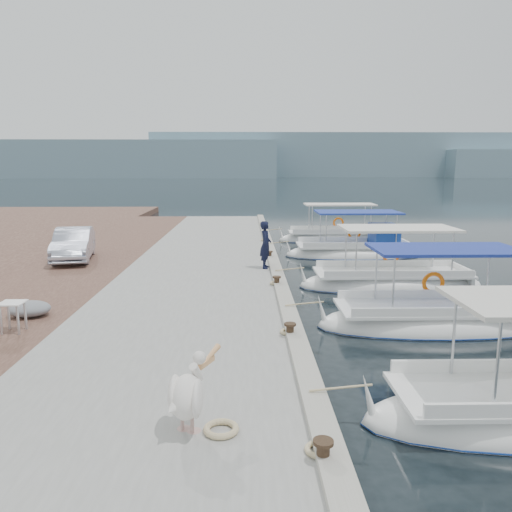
{
  "coord_description": "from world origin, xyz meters",
  "views": [
    {
      "loc": [
        -1.37,
        -14.54,
        4.39
      ],
      "look_at": [
        -1.0,
        3.23,
        1.2
      ],
      "focal_mm": 35.0,
      "sensor_mm": 36.0,
      "label": 1
    }
  ],
  "objects_px": {
    "fishing_caique_e": "(336,239)",
    "fisherman": "(266,245)",
    "fishing_caique_d": "(355,252)",
    "fishing_caique_b": "(435,323)",
    "pelican": "(188,394)",
    "fishing_caique_c": "(391,284)",
    "parked_car": "(74,244)"
  },
  "relations": [
    {
      "from": "fishing_caique_e",
      "to": "fisherman",
      "type": "distance_m",
      "value": 11.42
    },
    {
      "from": "fishing_caique_d",
      "to": "pelican",
      "type": "height_order",
      "value": "fishing_caique_d"
    },
    {
      "from": "fishing_caique_b",
      "to": "fisherman",
      "type": "distance_m",
      "value": 7.48
    },
    {
      "from": "fishing_caique_b",
      "to": "fishing_caique_e",
      "type": "height_order",
      "value": "same"
    },
    {
      "from": "pelican",
      "to": "fisherman",
      "type": "bearing_deg",
      "value": 82.32
    },
    {
      "from": "fishing_caique_e",
      "to": "fishing_caique_d",
      "type": "bearing_deg",
      "value": -89.38
    },
    {
      "from": "fishing_caique_b",
      "to": "parked_car",
      "type": "relative_size",
      "value": 1.61
    },
    {
      "from": "pelican",
      "to": "parked_car",
      "type": "height_order",
      "value": "parked_car"
    },
    {
      "from": "fishing_caique_d",
      "to": "parked_car",
      "type": "height_order",
      "value": "fishing_caique_d"
    },
    {
      "from": "fishing_caique_e",
      "to": "parked_car",
      "type": "height_order",
      "value": "fishing_caique_e"
    },
    {
      "from": "fisherman",
      "to": "parked_car",
      "type": "height_order",
      "value": "fisherman"
    },
    {
      "from": "pelican",
      "to": "fishing_caique_e",
      "type": "bearing_deg",
      "value": 74.45
    },
    {
      "from": "fishing_caique_b",
      "to": "parked_car",
      "type": "bearing_deg",
      "value": 148.26
    },
    {
      "from": "fishing_caique_e",
      "to": "fisherman",
      "type": "bearing_deg",
      "value": -114.02
    },
    {
      "from": "fishing_caique_e",
      "to": "fisherman",
      "type": "relative_size",
      "value": 3.74
    },
    {
      "from": "fishing_caique_c",
      "to": "fishing_caique_d",
      "type": "height_order",
      "value": "same"
    },
    {
      "from": "fishing_caique_b",
      "to": "fishing_caique_e",
      "type": "distance_m",
      "value": 16.2
    },
    {
      "from": "fishing_caique_b",
      "to": "fisherman",
      "type": "bearing_deg",
      "value": 127.49
    },
    {
      "from": "fishing_caique_d",
      "to": "fisherman",
      "type": "distance_m",
      "value": 7.17
    },
    {
      "from": "fishing_caique_b",
      "to": "fishing_caique_c",
      "type": "bearing_deg",
      "value": 88.73
    },
    {
      "from": "parked_car",
      "to": "fishing_caique_e",
      "type": "bearing_deg",
      "value": 22.14
    },
    {
      "from": "fishing_caique_b",
      "to": "fishing_caique_c",
      "type": "height_order",
      "value": "same"
    },
    {
      "from": "fishing_caique_e",
      "to": "parked_car",
      "type": "xyz_separation_m",
      "value": [
        -12.65,
        -8.47,
        1.05
      ]
    },
    {
      "from": "fishing_caique_e",
      "to": "pelican",
      "type": "distance_m",
      "value": 23.33
    },
    {
      "from": "fishing_caique_b",
      "to": "fishing_caique_d",
      "type": "distance_m",
      "value": 11.15
    },
    {
      "from": "parked_car",
      "to": "fishing_caique_d",
      "type": "bearing_deg",
      "value": 3.35
    },
    {
      "from": "fishing_caique_d",
      "to": "fishing_caique_b",
      "type": "bearing_deg",
      "value": -90.97
    },
    {
      "from": "fisherman",
      "to": "parked_car",
      "type": "distance_m",
      "value": 8.25
    },
    {
      "from": "fishing_caique_b",
      "to": "parked_car",
      "type": "xyz_separation_m",
      "value": [
        -12.51,
        7.74,
        1.05
      ]
    },
    {
      "from": "fishing_caique_b",
      "to": "pelican",
      "type": "xyz_separation_m",
      "value": [
        -6.11,
        -6.25,
        0.95
      ]
    },
    {
      "from": "fishing_caique_d",
      "to": "pelican",
      "type": "distance_m",
      "value": 18.52
    },
    {
      "from": "fishing_caique_b",
      "to": "fishing_caique_d",
      "type": "xyz_separation_m",
      "value": [
        0.19,
        11.15,
        0.07
      ]
    }
  ]
}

